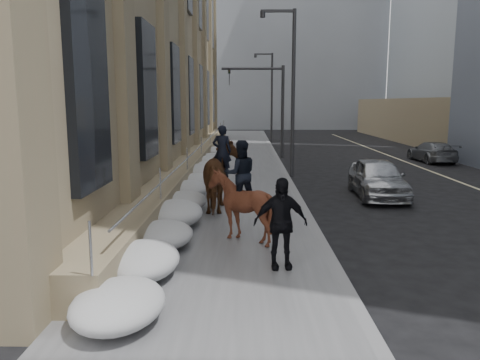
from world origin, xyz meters
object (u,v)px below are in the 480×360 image
mounted_horse_left (222,174)px  mounted_horse_right (240,200)px  car_silver (378,178)px  car_grey (432,152)px  pedestrian (280,223)px

mounted_horse_left → mounted_horse_right: mounted_horse_left is taller
car_silver → car_grey: bearing=62.9°
mounted_horse_right → car_grey: (11.56, 17.15, -0.54)m
mounted_horse_right → car_silver: size_ratio=0.58×
mounted_horse_left → car_grey: bearing=-133.4°
mounted_horse_left → car_grey: (12.20, 13.62, -0.66)m
mounted_horse_right → pedestrian: size_ratio=1.31×
mounted_horse_right → pedestrian: bearing=101.8°
mounted_horse_left → pedestrian: (1.53, -5.60, -0.19)m
pedestrian → car_grey: size_ratio=0.46×
car_grey → pedestrian: bearing=58.2°
mounted_horse_right → pedestrian: (0.89, -2.07, -0.06)m
mounted_horse_left → car_grey: 18.30m
mounted_horse_left → car_silver: 6.46m
mounted_horse_right → mounted_horse_left: bearing=-91.2°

